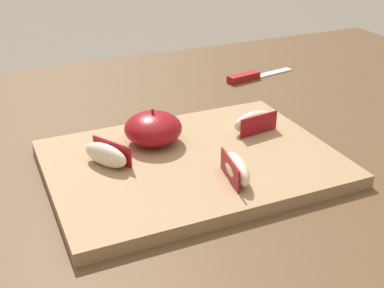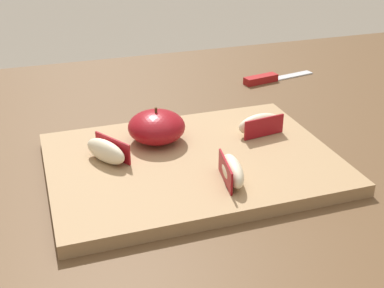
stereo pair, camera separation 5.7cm
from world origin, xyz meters
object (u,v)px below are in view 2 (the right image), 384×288
Objects in this scene: paring_knife at (266,79)px; cutting_board at (192,163)px; apple_wedge_right at (234,170)px; apple_wedge_middle at (260,124)px; apple_half_skin_up at (157,128)px; apple_wedge_front at (106,151)px.

cutting_board is at bearing -131.30° from paring_knife.
apple_wedge_right is at bearing -68.65° from cutting_board.
apple_wedge_middle is at bearing 52.43° from apple_wedge_right.
paring_knife is (0.22, 0.36, -0.03)m from apple_wedge_right.
paring_knife is at bearing 61.71° from apple_wedge_middle.
apple_wedge_front is (-0.08, -0.03, -0.01)m from apple_half_skin_up.
apple_wedge_right is 1.01× the size of apple_wedge_front.
apple_wedge_right is (0.03, -0.08, 0.02)m from cutting_board.
cutting_board is 4.69× the size of apple_half_skin_up.
cutting_board is at bearing -61.14° from apple_half_skin_up.
apple_wedge_front is at bearing -176.66° from apple_wedge_middle.
apple_wedge_front is at bearing -157.75° from apple_half_skin_up.
apple_wedge_front is (-0.11, 0.03, 0.02)m from cutting_board.
apple_wedge_middle is 1.01× the size of apple_wedge_front.
apple_wedge_front reaches higher than cutting_board.
cutting_board is 5.40× the size of apple_wedge_front.
apple_wedge_middle reaches higher than cutting_board.
apple_half_skin_up reaches higher than cutting_board.
apple_wedge_front is (-0.23, -0.01, 0.00)m from apple_wedge_middle.
apple_wedge_right is at bearing -121.46° from paring_knife.
cutting_board is 0.38m from paring_knife.
apple_wedge_front is at bearing -144.32° from paring_knife.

